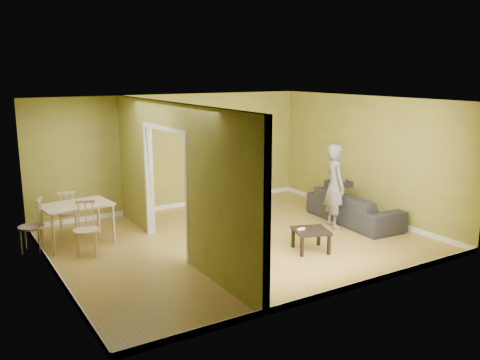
% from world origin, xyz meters
% --- Properties ---
extents(room_shell, '(6.50, 6.50, 6.50)m').
position_xyz_m(room_shell, '(0.00, 0.00, 1.30)').
color(room_shell, '#AF8F3A').
rests_on(room_shell, ground).
extents(partition, '(0.22, 5.50, 2.60)m').
position_xyz_m(partition, '(-1.20, 0.00, 1.30)').
color(partition, '#989E31').
rests_on(partition, ground).
extents(wall_speaker, '(0.10, 0.10, 0.10)m').
position_xyz_m(wall_speaker, '(1.50, 2.69, 1.90)').
color(wall_speaker, black).
rests_on(wall_speaker, room_shell).
extents(sofa, '(2.28, 1.10, 0.85)m').
position_xyz_m(sofa, '(2.70, -0.26, 0.42)').
color(sofa, black).
rests_on(sofa, ground).
extents(person, '(0.87, 0.77, 2.01)m').
position_xyz_m(person, '(2.13, -0.29, 1.00)').
color(person, slate).
rests_on(person, ground).
extents(bookshelf, '(0.80, 0.35, 1.89)m').
position_xyz_m(bookshelf, '(1.20, 2.60, 0.95)').
color(bookshelf, white).
rests_on(bookshelf, ground).
extents(paper_box_navy_a, '(0.43, 0.28, 0.22)m').
position_xyz_m(paper_box_navy_a, '(1.24, 2.56, 0.51)').
color(paper_box_navy_a, navy).
rests_on(paper_box_navy_a, bookshelf).
extents(paper_box_teal, '(0.40, 0.26, 0.20)m').
position_xyz_m(paper_box_teal, '(1.17, 2.56, 0.87)').
color(paper_box_teal, '#207775').
rests_on(paper_box_teal, bookshelf).
extents(paper_box_navy_b, '(0.46, 0.30, 0.23)m').
position_xyz_m(paper_box_navy_b, '(1.21, 2.56, 1.26)').
color(paper_box_navy_b, '#1C2C4C').
rests_on(paper_box_navy_b, bookshelf).
extents(paper_box_navy_c, '(0.42, 0.27, 0.21)m').
position_xyz_m(paper_box_navy_c, '(1.22, 2.56, 1.46)').
color(paper_box_navy_c, '#131A4D').
rests_on(paper_box_navy_c, bookshelf).
extents(coffee_table, '(0.58, 0.58, 0.39)m').
position_xyz_m(coffee_table, '(0.83, -1.15, 0.33)').
color(coffee_table, black).
rests_on(coffee_table, ground).
extents(game_controller, '(0.15, 0.04, 0.03)m').
position_xyz_m(game_controller, '(0.68, -1.06, 0.40)').
color(game_controller, white).
rests_on(game_controller, coffee_table).
extents(dining_table, '(1.20, 0.80, 0.75)m').
position_xyz_m(dining_table, '(-2.56, 1.38, 0.67)').
color(dining_table, '#C2AE8B').
rests_on(dining_table, ground).
extents(chair_left, '(0.57, 0.57, 0.95)m').
position_xyz_m(chair_left, '(-3.35, 1.37, 0.47)').
color(chair_left, tan).
rests_on(chair_left, ground).
extents(chair_near, '(0.55, 0.55, 0.93)m').
position_xyz_m(chair_near, '(-2.58, 0.70, 0.47)').
color(chair_near, tan).
rests_on(chair_near, ground).
extents(chair_far, '(0.50, 0.50, 0.89)m').
position_xyz_m(chair_far, '(-2.58, 2.02, 0.44)').
color(chair_far, tan).
rests_on(chair_far, ground).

